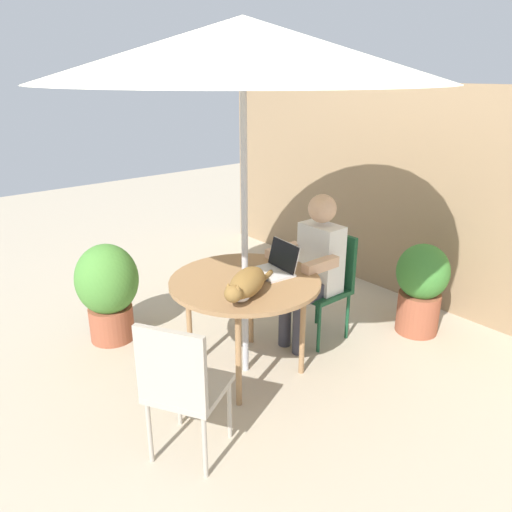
# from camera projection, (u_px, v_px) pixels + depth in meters

# --- Properties ---
(ground_plane) EXTENTS (14.00, 14.00, 0.00)m
(ground_plane) POSITION_uv_depth(u_px,v_px,m) (246.00, 369.00, 3.71)
(ground_plane) COLOR #BCAD93
(fence_back) EXTENTS (5.25, 0.08, 2.00)m
(fence_back) POSITION_uv_depth(u_px,v_px,m) (418.00, 197.00, 4.60)
(fence_back) COLOR #937756
(fence_back) RESTS_ON ground
(patio_table) EXTENTS (1.06, 1.06, 0.73)m
(patio_table) POSITION_uv_depth(u_px,v_px,m) (245.00, 287.00, 3.47)
(patio_table) COLOR #9E754C
(patio_table) RESTS_ON ground
(patio_umbrella) EXTENTS (2.49, 2.49, 2.40)m
(patio_umbrella) POSITION_uv_depth(u_px,v_px,m) (243.00, 50.00, 2.93)
(patio_umbrella) COLOR #B7B7BC
(patio_umbrella) RESTS_ON ground
(chair_occupied) EXTENTS (0.40, 0.40, 0.88)m
(chair_occupied) POSITION_uv_depth(u_px,v_px,m) (327.00, 278.00, 4.04)
(chair_occupied) COLOR #194C2D
(chair_occupied) RESTS_ON ground
(chair_empty) EXTENTS (0.55, 0.55, 0.88)m
(chair_empty) POSITION_uv_depth(u_px,v_px,m) (181.00, 382.00, 2.68)
(chair_empty) COLOR #B2A899
(chair_empty) RESTS_ON ground
(person_seated) EXTENTS (0.48, 0.48, 1.22)m
(person_seated) POSITION_uv_depth(u_px,v_px,m) (314.00, 263.00, 3.89)
(person_seated) COLOR white
(person_seated) RESTS_ON ground
(laptop) EXTENTS (0.33, 0.28, 0.21)m
(laptop) POSITION_uv_depth(u_px,v_px,m) (278.00, 264.00, 3.56)
(laptop) COLOR silver
(laptop) RESTS_ON patio_table
(cat) EXTENTS (0.36, 0.60, 0.17)m
(cat) POSITION_uv_depth(u_px,v_px,m) (246.00, 284.00, 3.16)
(cat) COLOR olive
(cat) RESTS_ON patio_table
(potted_plant_near_fence) EXTENTS (0.50, 0.50, 0.82)m
(potted_plant_near_fence) POSITION_uv_depth(u_px,v_px,m) (108.00, 288.00, 3.99)
(potted_plant_near_fence) COLOR #9E5138
(potted_plant_near_fence) RESTS_ON ground
(potted_plant_by_chair) EXTENTS (0.43, 0.43, 0.78)m
(potted_plant_by_chair) POSITION_uv_depth(u_px,v_px,m) (421.00, 285.00, 4.11)
(potted_plant_by_chair) COLOR #9E5138
(potted_plant_by_chair) RESTS_ON ground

